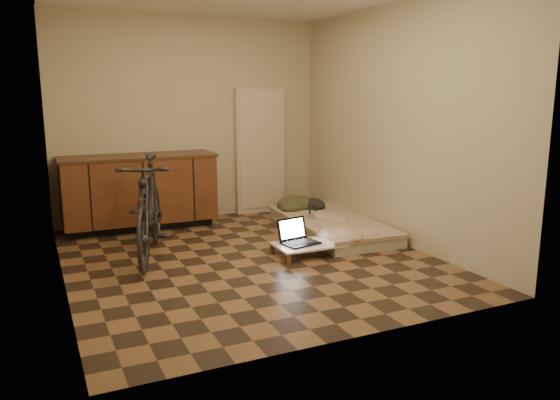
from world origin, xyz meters
name	(u,v)px	position (x,y,z in m)	size (l,w,h in m)	color
room_shell	(247,130)	(0.00, 0.00, 1.30)	(3.50, 4.00, 2.60)	brown
cabinets	(139,191)	(-0.75, 1.70, 0.47)	(1.84, 0.62, 0.91)	black
appliance_panel	(260,151)	(0.95, 1.94, 0.85)	(0.70, 0.10, 1.70)	beige
bicycle	(149,203)	(-0.89, 0.45, 0.57)	(0.52, 1.76, 1.14)	black
futon	(332,225)	(1.30, 0.55, 0.08)	(1.00, 1.93, 0.16)	#B8AD93
clothing_pile	(301,199)	(1.25, 1.29, 0.27)	(0.56, 0.46, 0.22)	#373921
headphones	(313,211)	(1.13, 0.71, 0.24)	(0.23, 0.21, 0.15)	black
lap_desk	(309,245)	(0.62, -0.14, 0.10)	(0.71, 0.47, 0.12)	brown
laptop	(298,238)	(0.53, -0.07, 0.17)	(0.41, 0.38, 0.24)	black
mouse	(330,241)	(0.84, -0.22, 0.14)	(0.07, 0.11, 0.04)	white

